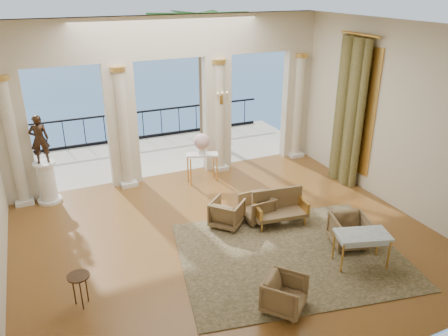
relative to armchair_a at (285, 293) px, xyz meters
name	(u,v)px	position (x,y,z in m)	size (l,w,h in m)	color
floor	(227,238)	(0.04, 2.48, -0.35)	(9.00, 9.00, 0.00)	#533111
room_walls	(254,130)	(0.04, 1.37, 2.53)	(9.00, 9.00, 9.00)	beige
arcade	(170,89)	(0.04, 6.30, 2.23)	(9.00, 0.56, 4.50)	beige
terrace	(156,154)	(0.04, 8.28, -0.40)	(10.00, 3.60, 0.10)	#BDB69C
balustrade	(143,128)	(0.04, 9.88, 0.06)	(9.00, 0.06, 1.03)	black
palm_tree	(201,21)	(2.04, 9.08, 3.74)	(2.00, 2.00, 4.50)	#4C3823
sea	(55,67)	(0.04, 62.48, -6.35)	(160.00, 160.00, 0.00)	#2C5681
curtain	(349,112)	(4.32, 3.98, 1.67)	(0.33, 1.40, 4.09)	brown
window_frame	(354,109)	(4.51, 3.98, 1.75)	(0.04, 1.60, 3.40)	gold
wall_sconce	(222,99)	(1.44, 5.99, 1.88)	(0.30, 0.11, 0.33)	gold
rug	(290,255)	(0.98, 1.35, -0.34)	(4.56, 3.55, 0.02)	#272C17
armchair_a	(285,293)	(0.00, 0.00, 0.00)	(0.68, 0.64, 0.70)	#4B3E1D
armchair_b	(350,230)	(2.33, 1.18, 0.03)	(0.74, 0.70, 0.77)	#4B3E1D
armchair_c	(257,207)	(1.02, 2.95, 0.00)	(0.68, 0.64, 0.70)	#4B3E1D
armchair_d	(227,212)	(0.27, 3.01, 0.01)	(0.69, 0.65, 0.71)	#4B3E1D
settee	(279,207)	(1.43, 2.61, 0.06)	(1.31, 0.69, 0.83)	#4B3E1D
game_table	(363,237)	(2.08, 0.52, 0.29)	(1.16, 0.85, 0.72)	#97B0BF
pedestal	(47,183)	(-3.46, 5.98, 0.18)	(0.60, 0.60, 1.10)	silver
statue	(39,139)	(-3.46, 5.98, 1.37)	(0.45, 0.30, 1.24)	black
console_table	(202,159)	(0.64, 5.53, 0.35)	(0.95, 0.62, 0.84)	silver
urn	(202,142)	(0.64, 5.53, 0.83)	(0.45, 0.45, 0.59)	white
side_table	(79,280)	(-3.21, 1.54, 0.19)	(0.39, 0.39, 0.63)	black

